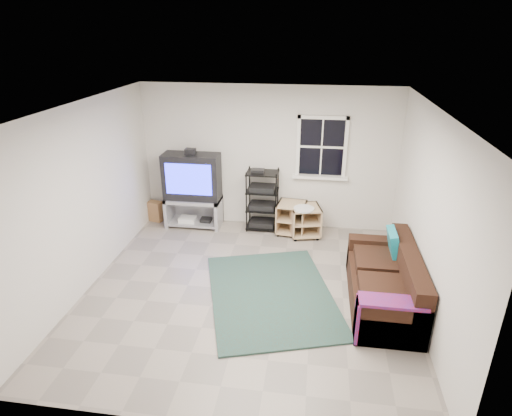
% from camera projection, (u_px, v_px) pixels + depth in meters
% --- Properties ---
extents(room, '(4.60, 4.62, 4.60)m').
position_uv_depth(room, '(321.00, 151.00, 7.51)').
color(room, gray).
rests_on(room, ground).
extents(tv_unit, '(1.02, 0.51, 1.50)m').
position_uv_depth(tv_unit, '(192.00, 184.00, 7.85)').
color(tv_unit, '#A3A4AB').
rests_on(tv_unit, ground).
extents(av_rack, '(0.57, 0.42, 1.14)m').
position_uv_depth(av_rack, '(262.00, 204.00, 7.85)').
color(av_rack, black).
rests_on(av_rack, ground).
extents(side_table_left, '(0.55, 0.55, 0.58)m').
position_uv_depth(side_table_left, '(292.00, 216.00, 7.77)').
color(side_table_left, tan).
rests_on(side_table_left, ground).
extents(side_table_right, '(0.61, 0.61, 0.59)m').
position_uv_depth(side_table_right, '(305.00, 218.00, 7.66)').
color(side_table_right, tan).
rests_on(side_table_right, ground).
extents(sofa, '(0.84, 1.89, 0.87)m').
position_uv_depth(sofa, '(386.00, 284.00, 5.75)').
color(sofa, black).
rests_on(sofa, ground).
extents(shag_rug, '(2.26, 2.68, 0.03)m').
position_uv_depth(shag_rug, '(271.00, 294.00, 6.04)').
color(shag_rug, '#312215').
rests_on(shag_rug, ground).
extents(paper_bag, '(0.31, 0.24, 0.39)m').
position_uv_depth(paper_bag, '(155.00, 211.00, 8.29)').
color(paper_bag, '#9C7246').
rests_on(paper_bag, ground).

